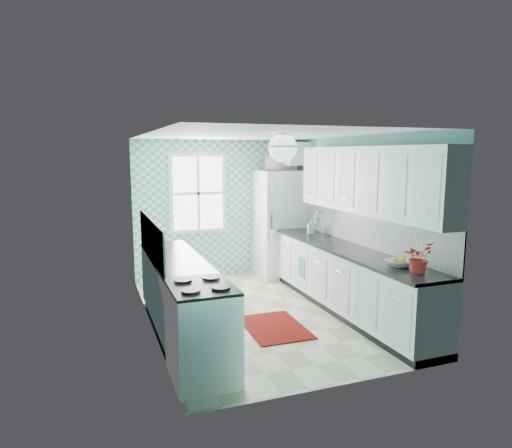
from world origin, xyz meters
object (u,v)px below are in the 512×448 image
object	(u,v)px
fridge	(280,223)
stove	(202,331)
sink	(314,236)
ceiling_light	(283,148)
microwave	(281,163)
potted_plant	(419,257)
fruit_bowl	(399,263)

from	to	relation	value
fridge	stove	bearing A→B (deg)	-123.21
sink	fridge	bearing A→B (deg)	94.12
ceiling_light	microwave	bearing A→B (deg)	66.97
potted_plant	stove	bearing A→B (deg)	173.58
sink	potted_plant	bearing A→B (deg)	-90.66
ceiling_light	potted_plant	bearing A→B (deg)	-40.85
fridge	stove	xyz separation A→B (m)	(-2.31, -3.38, -0.48)
potted_plant	fruit_bowl	bearing A→B (deg)	90.00
fruit_bowl	ceiling_light	bearing A→B (deg)	149.50
stove	fruit_bowl	size ratio (longest dim) A/B	3.13
sink	microwave	size ratio (longest dim) A/B	1.03
fruit_bowl	potted_plant	distance (m)	0.36
ceiling_light	fridge	size ratio (longest dim) A/B	0.18
ceiling_light	sink	world-z (taller)	ceiling_light
stove	ceiling_light	bearing A→B (deg)	30.67
fruit_bowl	microwave	xyz separation A→B (m)	(-0.09, 3.32, 1.11)
ceiling_light	stove	world-z (taller)	ceiling_light
ceiling_light	stove	bearing A→B (deg)	-147.37
sink	microwave	xyz separation A→B (m)	(-0.09, 1.15, 1.16)
fridge	sink	bearing A→B (deg)	-84.19
fridge	microwave	xyz separation A→B (m)	(0.00, 0.00, 1.12)
fridge	potted_plant	xyz separation A→B (m)	(0.09, -3.65, 0.14)
stove	sink	distance (m)	3.30
ceiling_light	fruit_bowl	world-z (taller)	ceiling_light
ceiling_light	fridge	world-z (taller)	ceiling_light
fridge	stove	world-z (taller)	fridge
stove	sink	bearing A→B (deg)	40.86
sink	microwave	bearing A→B (deg)	94.11
ceiling_light	sink	bearing A→B (deg)	50.48
ceiling_light	fridge	distance (m)	3.14
potted_plant	microwave	xyz separation A→B (m)	(-0.09, 3.65, 0.98)
ceiling_light	stove	xyz separation A→B (m)	(-1.20, -0.77, -1.82)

